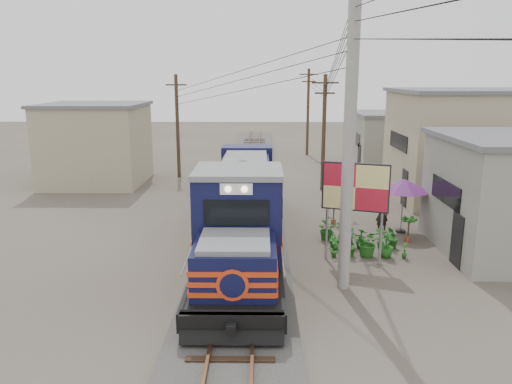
{
  "coord_description": "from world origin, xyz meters",
  "views": [
    {
      "loc": [
        0.75,
        -16.1,
        6.95
      ],
      "look_at": [
        0.52,
        4.09,
        2.2
      ],
      "focal_mm": 35.0,
      "sensor_mm": 36.0,
      "label": 1
    }
  ],
  "objects_px": {
    "billboard": "(355,190)",
    "vendor": "(382,214)",
    "locomotive": "(243,209)",
    "market_umbrella": "(404,185)"
  },
  "relations": [
    {
      "from": "locomotive",
      "to": "billboard",
      "type": "height_order",
      "value": "locomotive"
    },
    {
      "from": "locomotive",
      "to": "vendor",
      "type": "xyz_separation_m",
      "value": [
        6.22,
        2.52,
        -0.92
      ]
    },
    {
      "from": "vendor",
      "to": "market_umbrella",
      "type": "bearing_deg",
      "value": 173.0
    },
    {
      "from": "market_umbrella",
      "to": "vendor",
      "type": "bearing_deg",
      "value": 170.24
    },
    {
      "from": "market_umbrella",
      "to": "vendor",
      "type": "xyz_separation_m",
      "value": [
        -0.86,
        0.15,
        -1.39
      ]
    },
    {
      "from": "billboard",
      "to": "vendor",
      "type": "height_order",
      "value": "billboard"
    },
    {
      "from": "market_umbrella",
      "to": "vendor",
      "type": "relative_size",
      "value": 1.59
    },
    {
      "from": "locomotive",
      "to": "vendor",
      "type": "relative_size",
      "value": 9.99
    },
    {
      "from": "locomotive",
      "to": "billboard",
      "type": "xyz_separation_m",
      "value": [
        4.22,
        -1.38,
        1.13
      ]
    },
    {
      "from": "billboard",
      "to": "market_umbrella",
      "type": "height_order",
      "value": "billboard"
    }
  ]
}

